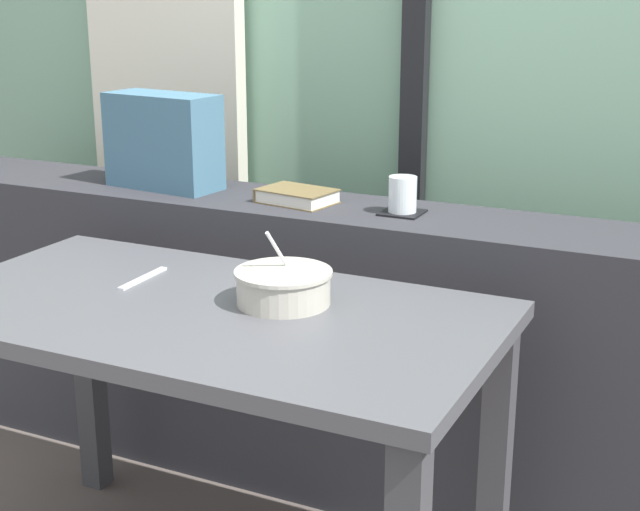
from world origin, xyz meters
TOP-DOWN VIEW (x-y plane):
  - curtain_left_panel at (-0.81, 0.97)m, footprint 0.56×0.06m
  - dark_console_ledge at (0.00, 0.55)m, footprint 2.80×0.32m
  - breakfast_table at (-0.04, -0.03)m, footprint 1.21×0.65m
  - coaster_square at (0.17, 0.55)m, footprint 0.10×0.10m
  - juice_glass at (0.17, 0.55)m, footprint 0.07×0.07m
  - closed_book at (-0.12, 0.54)m, footprint 0.21×0.16m
  - throw_pillow at (-0.53, 0.55)m, footprint 0.33×0.17m
  - soup_bowl at (0.10, 0.05)m, footprint 0.20×0.20m
  - fork_utensil at (-0.26, 0.06)m, footprint 0.02×0.17m

SIDE VIEW (x-z plane):
  - dark_console_ledge at x=0.00m, z-range 0.00..0.78m
  - breakfast_table at x=-0.04m, z-range 0.24..0.94m
  - fork_utensil at x=-0.26m, z-range 0.70..0.70m
  - soup_bowl at x=0.10m, z-range 0.65..0.81m
  - coaster_square at x=0.17m, z-range 0.78..0.79m
  - closed_book at x=-0.12m, z-range 0.78..0.82m
  - juice_glass at x=0.17m, z-range 0.78..0.87m
  - throw_pillow at x=-0.53m, z-range 0.78..1.04m
  - curtain_left_panel at x=-0.81m, z-range 0.00..2.50m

